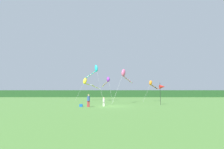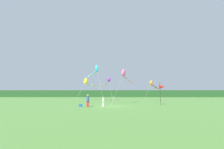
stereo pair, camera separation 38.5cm
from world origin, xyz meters
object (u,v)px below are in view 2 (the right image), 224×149
Objects in this scene: cooler_box at (80,105)px; kite_rainbow at (124,74)px; person_child at (103,101)px; kite_purple at (108,80)px; banner_flag_pole at (162,87)px; kite_yellow at (87,82)px; kite_cyan at (96,70)px; kite_orange at (152,84)px; person_adult at (88,100)px.

kite_rainbow is (6.64, 6.84, 5.31)m from cooler_box.
kite_rainbow reaches higher than person_child.
person_child is 18.01m from kite_purple.
banner_flag_pole is 0.40× the size of kite_yellow.
kite_orange is (13.01, 0.23, -3.29)m from kite_cyan.
person_adult is at bearing -87.14° from kite_cyan.
person_adult is at bearing -16.30° from cooler_box.
kite_rainbow is at bearing 52.24° from person_adult.
kite_yellow is (-5.38, -0.52, -0.48)m from kite_purple.
kite_purple reaches higher than cooler_box.
kite_cyan is 13.42m from kite_orange.
kite_cyan reaches higher than banner_flag_pole.
kite_purple is at bearing 5.48° from kite_yellow.
person_child is 0.15× the size of kite_yellow.
kite_yellow is (-8.89, 10.80, -0.78)m from kite_rainbow.
person_child is 0.19× the size of kite_rainbow.
person_child is at bearing -89.83° from kite_purple.
kite_rainbow reaches higher than kite_yellow.
cooler_box is at bearing -91.73° from kite_cyan.
cooler_box is at bearing -134.14° from kite_rainbow.
cooler_box is at bearing -82.72° from kite_yellow.
kite_orange is at bearing 45.48° from cooler_box.
kite_yellow is 1.46× the size of kite_orange.
kite_purple is at bearing 80.24° from cooler_box.
person_adult is 0.19× the size of kite_yellow.
kite_rainbow is 9.71m from kite_orange.
kite_purple is at bearing 156.29° from kite_orange.
person_adult is 1.38m from cooler_box.
kite_cyan reaches higher than cooler_box.
person_child is 0.14× the size of kite_purple.
kite_cyan reaches higher than kite_rainbow.
kite_orange is at bearing 1.03° from kite_cyan.
person_child is (2.08, 1.03, -0.22)m from person_adult.
kite_cyan is (0.41, 13.41, 7.12)m from cooler_box.
kite_orange is (10.24, 12.94, 3.26)m from person_child.
kite_rainbow is at bearing -72.74° from kite_purple.
kite_rainbow is 14.01m from kite_yellow.
banner_flag_pole is 0.43× the size of kite_cyan.
kite_yellow is at bearing -174.52° from kite_purple.
kite_orange is at bearing -23.71° from kite_purple.
cooler_box is 0.05× the size of kite_purple.
kite_yellow is 5.63m from kite_cyan.
kite_purple reaches higher than person_adult.
cooler_box is 0.05× the size of kite_cyan.
person_adult is 18.65m from kite_yellow.
kite_cyan is (-12.18, 10.15, 4.38)m from banner_flag_pole.
kite_purple reaches higher than banner_flag_pole.
kite_orange is at bearing 48.57° from person_adult.
cooler_box is 0.07× the size of kite_orange.
person_child is 14.56m from kite_cyan.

